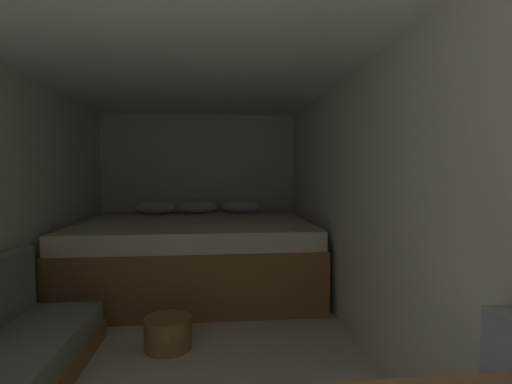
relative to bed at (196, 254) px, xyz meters
name	(u,v)px	position (x,y,z in m)	size (l,w,h in m)	color
ground_plane	(183,361)	(0.00, -1.68, -0.40)	(7.41, 7.41, 0.00)	beige
wall_back	(199,191)	(0.00, 1.05, 0.66)	(2.73, 0.05, 2.12)	silver
wall_right	(370,208)	(1.34, -1.68, 0.66)	(0.05, 5.41, 2.12)	silver
ceiling_slab	(180,49)	(0.00, -1.68, 1.75)	(2.73, 5.41, 0.05)	white
bed	(196,254)	(0.00, 0.00, 0.00)	(2.51, 1.98, 0.95)	olive
wicker_basket	(168,333)	(-0.13, -1.47, -0.28)	(0.35, 0.35, 0.23)	olive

